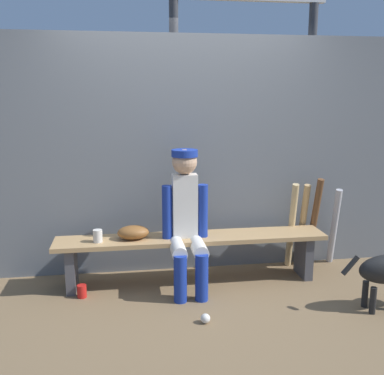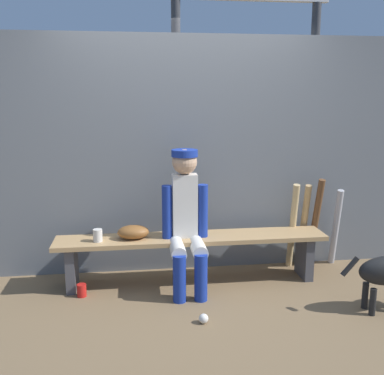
# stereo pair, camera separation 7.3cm
# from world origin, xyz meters

# --- Properties ---
(ground_plane) EXTENTS (30.00, 30.00, 0.00)m
(ground_plane) POSITION_xyz_m (0.00, 0.00, 0.00)
(ground_plane) COLOR brown
(chainlink_fence) EXTENTS (4.32, 0.03, 2.25)m
(chainlink_fence) POSITION_xyz_m (0.00, 0.37, 1.12)
(chainlink_fence) COLOR slate
(chainlink_fence) RESTS_ON ground_plane
(dugout_bench) EXTENTS (2.45, 0.36, 0.44)m
(dugout_bench) POSITION_xyz_m (0.00, 0.00, 0.35)
(dugout_bench) COLOR tan
(dugout_bench) RESTS_ON ground_plane
(player_seated) EXTENTS (0.41, 0.55, 1.23)m
(player_seated) POSITION_xyz_m (-0.07, -0.10, 0.66)
(player_seated) COLOR silver
(player_seated) RESTS_ON ground_plane
(baseball_glove) EXTENTS (0.28, 0.20, 0.12)m
(baseball_glove) POSITION_xyz_m (-0.53, 0.00, 0.50)
(baseball_glove) COLOR brown
(baseball_glove) RESTS_ON dugout_bench
(bat_wood_natural) EXTENTS (0.09, 0.25, 0.88)m
(bat_wood_natural) POSITION_xyz_m (1.02, 0.19, 0.44)
(bat_wood_natural) COLOR tan
(bat_wood_natural) RESTS_ON ground_plane
(bat_wood_tan) EXTENTS (0.07, 0.24, 0.86)m
(bat_wood_tan) POSITION_xyz_m (1.15, 0.24, 0.43)
(bat_wood_tan) COLOR tan
(bat_wood_tan) RESTS_ON ground_plane
(bat_wood_dark) EXTENTS (0.09, 0.25, 0.92)m
(bat_wood_dark) POSITION_xyz_m (1.24, 0.20, 0.46)
(bat_wood_dark) COLOR brown
(bat_wood_dark) RESTS_ON ground_plane
(bat_aluminum_silver) EXTENTS (0.09, 0.23, 0.80)m
(bat_aluminum_silver) POSITION_xyz_m (1.48, 0.23, 0.40)
(bat_aluminum_silver) COLOR #B7B7BC
(bat_aluminum_silver) RESTS_ON ground_plane
(baseball) EXTENTS (0.07, 0.07, 0.07)m
(baseball) POSITION_xyz_m (-0.01, -0.77, 0.04)
(baseball) COLOR white
(baseball) RESTS_ON ground_plane
(cup_on_ground) EXTENTS (0.08, 0.08, 0.11)m
(cup_on_ground) POSITION_xyz_m (-0.98, -0.18, 0.06)
(cup_on_ground) COLOR red
(cup_on_ground) RESTS_ON ground_plane
(cup_on_bench) EXTENTS (0.08, 0.08, 0.11)m
(cup_on_bench) POSITION_xyz_m (-0.83, -0.04, 0.50)
(cup_on_bench) COLOR silver
(cup_on_bench) RESTS_ON dugout_bench
(scoreboard) EXTENTS (2.09, 0.27, 3.86)m
(scoreboard) POSITION_xyz_m (0.83, 1.20, 2.70)
(scoreboard) COLOR #3F3F42
(scoreboard) RESTS_ON ground_plane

